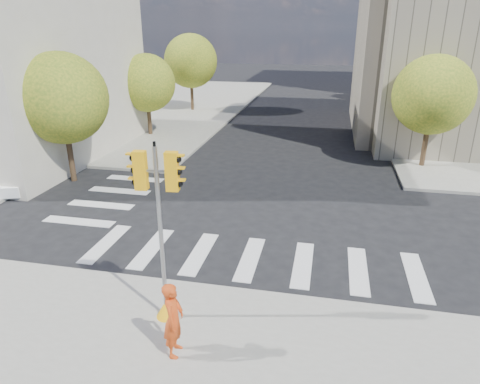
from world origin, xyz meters
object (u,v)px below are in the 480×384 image
(lamp_near, at_px, (429,77))
(traffic_signal, at_px, (162,248))
(photographer, at_px, (173,320))
(lamp_far, at_px, (399,61))

(lamp_near, bearing_deg, traffic_signal, -116.17)
(lamp_near, relative_size, photographer, 4.26)
(photographer, bearing_deg, lamp_near, -28.97)
(lamp_far, relative_size, traffic_signal, 1.68)
(traffic_signal, bearing_deg, lamp_far, 68.18)
(lamp_far, xyz_separation_m, traffic_signal, (-9.69, -33.71, -2.37))
(lamp_far, xyz_separation_m, photographer, (-8.98, -34.98, -3.48))
(lamp_far, distance_m, traffic_signal, 35.16)
(traffic_signal, distance_m, photographer, 1.82)
(lamp_near, distance_m, traffic_signal, 22.09)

